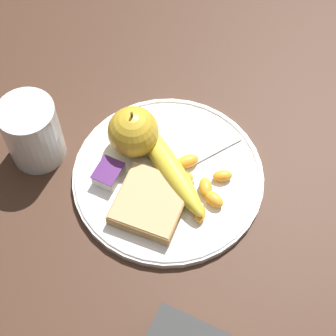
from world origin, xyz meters
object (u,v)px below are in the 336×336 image
juice_glass (33,134)px  banana (166,162)px  bread_slice (148,201)px  plate (168,176)px  fork (175,171)px  apple (133,132)px  jam_packet (109,174)px

juice_glass → banana: juice_glass is taller
banana → bread_slice: banana is taller
plate → banana: (-0.01, -0.01, 0.02)m
banana → fork: 0.02m
plate → banana: bearing=-139.3°
juice_glass → apple: 0.15m
apple → jam_packet: size_ratio=1.98×
plate → banana: banana is taller
apple → jam_packet: bearing=-7.7°
apple → fork: size_ratio=0.48×
banana → plate: bearing=40.7°
banana → bread_slice: (0.07, 0.00, -0.01)m
juice_glass → bread_slice: juice_glass is taller
plate → fork: (-0.01, 0.01, 0.01)m
juice_glass → banana: bearing=104.9°
banana → fork: size_ratio=1.03×
fork → jam_packet: (0.05, -0.08, 0.01)m
apple → bread_slice: (0.08, 0.06, -0.03)m
plate → apple: size_ratio=3.32×
juice_glass → jam_packet: juice_glass is taller
apple → jam_packet: apple is taller
jam_packet → fork: bearing=121.4°
apple → fork: apple is taller
plate → jam_packet: 0.09m
bread_slice → jam_packet: same height
plate → jam_packet: jam_packet is taller
banana → juice_glass: bearing=-75.1°
fork → apple: bearing=-67.8°
juice_glass → banana: (-0.05, 0.19, -0.02)m
juice_glass → jam_packet: 0.13m
juice_glass → jam_packet: bearing=90.2°
plate → juice_glass: 0.21m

